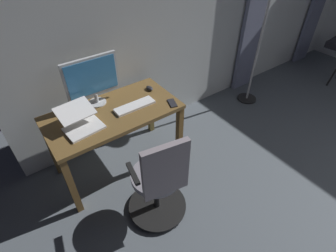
# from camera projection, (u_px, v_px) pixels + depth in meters

# --- Properties ---
(curtain_right_panel) EXTENTS (0.38, 0.06, 2.47)m
(curtain_right_panel) POSITION_uv_depth(u_px,v_px,m) (256.00, 7.00, 3.53)
(curtain_right_panel) COLOR slate
(curtain_right_panel) RESTS_ON ground
(desk) EXTENTS (1.30, 0.67, 0.75)m
(desk) POSITION_uv_depth(u_px,v_px,m) (114.00, 120.00, 2.59)
(desk) COLOR brown
(desk) RESTS_ON ground
(office_chair) EXTENTS (0.56, 0.56, 1.03)m
(office_chair) POSITION_uv_depth(u_px,v_px,m) (159.00, 183.00, 2.22)
(office_chair) COLOR black
(office_chair) RESTS_ON ground
(computer_monitor) EXTENTS (0.53, 0.18, 0.49)m
(computer_monitor) POSITION_uv_depth(u_px,v_px,m) (92.00, 78.00, 2.45)
(computer_monitor) COLOR #B7BCC1
(computer_monitor) RESTS_ON desk
(computer_keyboard) EXTENTS (0.41, 0.13, 0.02)m
(computer_keyboard) POSITION_uv_depth(u_px,v_px,m) (135.00, 106.00, 2.57)
(computer_keyboard) COLOR white
(computer_keyboard) RESTS_ON desk
(laptop) EXTENTS (0.35, 0.38, 0.17)m
(laptop) POSITION_uv_depth(u_px,v_px,m) (81.00, 122.00, 2.31)
(laptop) COLOR white
(laptop) RESTS_ON desk
(computer_mouse) EXTENTS (0.06, 0.10, 0.04)m
(computer_mouse) POSITION_uv_depth(u_px,v_px,m) (150.00, 88.00, 2.81)
(computer_mouse) COLOR #232328
(computer_mouse) RESTS_ON desk
(cell_phone_by_monitor) EXTENTS (0.11, 0.16, 0.01)m
(cell_phone_by_monitor) POSITION_uv_depth(u_px,v_px,m) (172.00, 103.00, 2.62)
(cell_phone_by_monitor) COLOR #232328
(cell_phone_by_monitor) RESTS_ON desk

